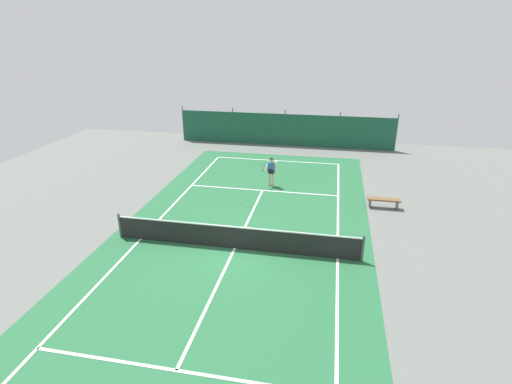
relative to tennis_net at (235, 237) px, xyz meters
The scene contains 10 objects.
ground_plane 0.51m from the tennis_net, ahead, with size 36.00×36.00×0.00m, color slate.
court_surface 0.51m from the tennis_net, ahead, with size 11.02×26.60×0.01m.
tennis_net is the anchor object (origin of this frame).
back_fence 16.39m from the tennis_net, 90.00° to the left, with size 16.30×0.98×2.70m.
tennis_player 7.22m from the tennis_net, 87.32° to the left, with size 0.83×0.67×1.64m.
tennis_ball_near_player 3.46m from the tennis_net, 54.97° to the left, with size 0.07×0.07×0.07m, color #CCDB33.
tennis_ball_midcourt 4.26m from the tennis_net, 95.33° to the left, with size 0.07×0.07×0.07m, color #CCDB33.
tennis_ball_by_sideline 9.89m from the tennis_net, 82.53° to the left, with size 0.07×0.07×0.07m, color #CCDB33.
parked_car 18.69m from the tennis_net, 92.74° to the left, with size 2.24×4.31×1.68m.
courtside_bench 8.24m from the tennis_net, 39.99° to the left, with size 1.60×0.40×0.49m.
Camera 1 is at (3.54, -13.74, 8.27)m, focal length 28.02 mm.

